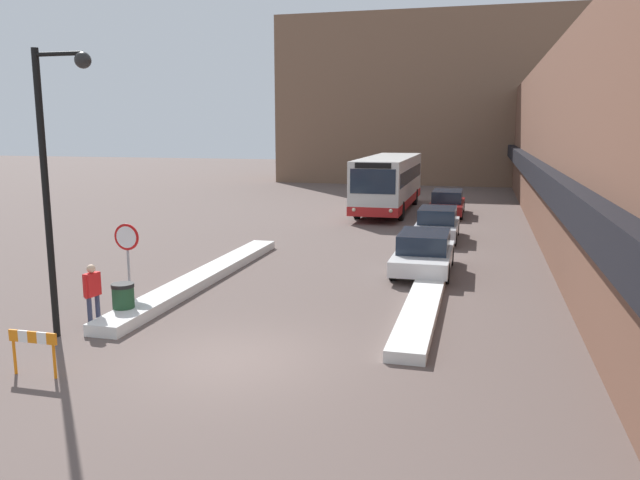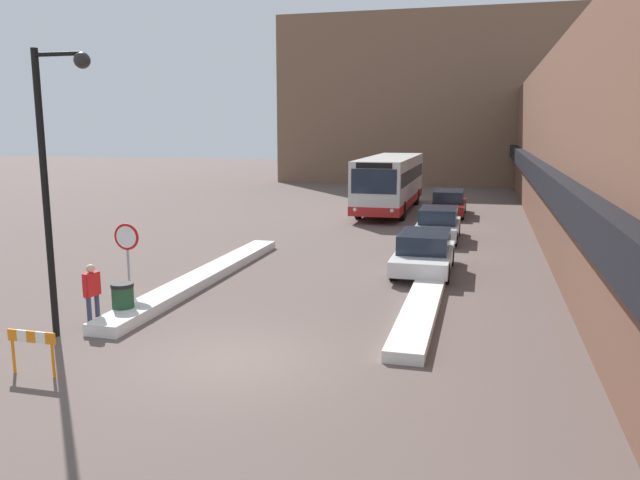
# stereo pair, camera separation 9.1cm
# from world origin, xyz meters

# --- Properties ---
(ground_plane) EXTENTS (160.00, 160.00, 0.00)m
(ground_plane) POSITION_xyz_m (0.00, 0.00, 0.00)
(ground_plane) COLOR brown
(building_row_right) EXTENTS (5.50, 60.00, 8.06)m
(building_row_right) POSITION_xyz_m (9.97, 24.00, 4.02)
(building_row_right) COLOR brown
(building_row_right) RESTS_ON ground_plane
(building_backdrop_far) EXTENTS (26.00, 8.00, 14.49)m
(building_backdrop_far) POSITION_xyz_m (0.00, 45.74, 7.24)
(building_backdrop_far) COLOR brown
(building_backdrop_far) RESTS_ON ground_plane
(snow_bank_left) EXTENTS (0.90, 11.63, 0.30)m
(snow_bank_left) POSITION_xyz_m (-3.60, 6.30, 0.15)
(snow_bank_left) COLOR silver
(snow_bank_left) RESTS_ON ground_plane
(snow_bank_right) EXTENTS (0.90, 8.33, 0.27)m
(snow_bank_right) POSITION_xyz_m (3.60, 4.76, 0.14)
(snow_bank_right) COLOR silver
(snow_bank_right) RESTS_ON ground_plane
(city_bus) EXTENTS (2.67, 11.56, 3.21)m
(city_bus) POSITION_xyz_m (-0.27, 24.80, 1.74)
(city_bus) COLOR silver
(city_bus) RESTS_ON ground_plane
(parked_car_front) EXTENTS (1.92, 4.43, 1.39)m
(parked_car_front) POSITION_xyz_m (3.20, 9.34, 0.71)
(parked_car_front) COLOR silver
(parked_car_front) RESTS_ON ground_plane
(parked_car_middle) EXTENTS (1.84, 4.30, 1.42)m
(parked_car_middle) POSITION_xyz_m (3.20, 15.86, 0.71)
(parked_car_middle) COLOR #B7B7BC
(parked_car_middle) RESTS_ON ground_plane
(parked_car_back) EXTENTS (1.87, 4.87, 1.41)m
(parked_car_back) POSITION_xyz_m (3.20, 23.88, 0.71)
(parked_car_back) COLOR maroon
(parked_car_back) RESTS_ON ground_plane
(stop_sign) EXTENTS (0.76, 0.08, 2.25)m
(stop_sign) POSITION_xyz_m (-4.66, 3.55, 1.63)
(stop_sign) COLOR gray
(stop_sign) RESTS_ON ground_plane
(street_lamp) EXTENTS (1.46, 0.36, 6.68)m
(street_lamp) POSITION_xyz_m (-4.42, 0.37, 4.11)
(street_lamp) COLOR black
(street_lamp) RESTS_ON ground_plane
(pedestrian) EXTENTS (0.26, 0.51, 1.59)m
(pedestrian) POSITION_xyz_m (-4.29, 1.28, 0.95)
(pedestrian) COLOR #333851
(pedestrian) RESTS_ON ground_plane
(trash_bin) EXTENTS (0.59, 0.59, 0.95)m
(trash_bin) POSITION_xyz_m (-3.88, 1.99, 0.48)
(trash_bin) COLOR #234C2D
(trash_bin) RESTS_ON ground_plane
(construction_barricade) EXTENTS (1.10, 0.06, 0.94)m
(construction_barricade) POSITION_xyz_m (-3.53, -1.85, 0.67)
(construction_barricade) COLOR orange
(construction_barricade) RESTS_ON ground_plane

